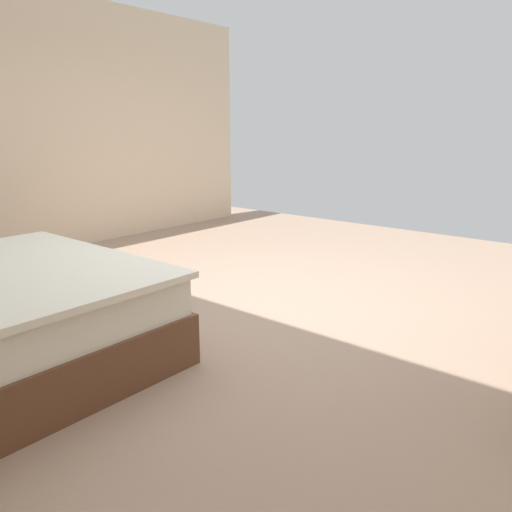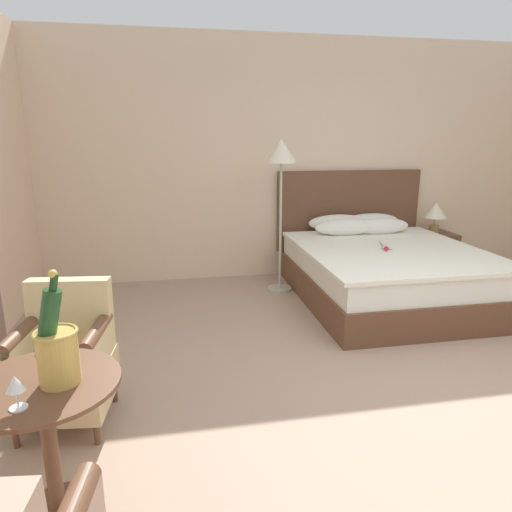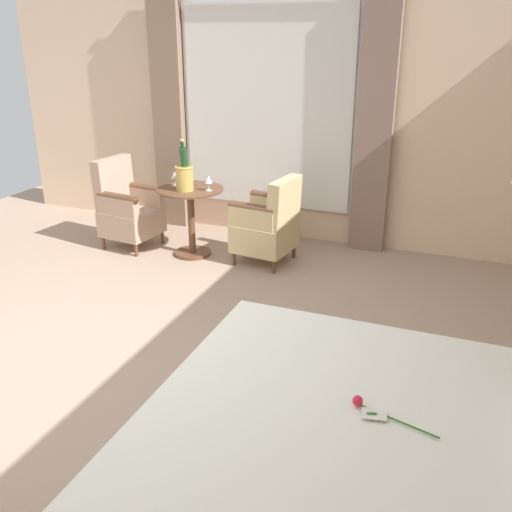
% 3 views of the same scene
% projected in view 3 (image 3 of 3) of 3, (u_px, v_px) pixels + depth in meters
% --- Properties ---
extents(ground_plane, '(7.84, 7.84, 0.00)m').
position_uv_depth(ground_plane, '(103.00, 378.00, 3.83)').
color(ground_plane, tan).
extents(wall_window_side, '(0.27, 6.38, 2.89)m').
position_uv_depth(wall_window_side, '(270.00, 105.00, 6.08)').
color(wall_window_side, beige).
rests_on(wall_window_side, ground).
extents(bed, '(1.88, 2.25, 1.32)m').
position_uv_depth(bed, '(411.00, 482.00, 2.48)').
color(bed, brown).
rests_on(bed, ground).
extents(side_table_round, '(0.67, 0.67, 0.71)m').
position_uv_depth(side_table_round, '(191.00, 213.00, 5.78)').
color(side_table_round, brown).
rests_on(side_table_round, ground).
extents(champagne_bucket, '(0.18, 0.18, 0.51)m').
position_uv_depth(champagne_bucket, '(184.00, 174.00, 5.56)').
color(champagne_bucket, tan).
rests_on(champagne_bucket, side_table_round).
extents(wine_glass_near_bucket, '(0.07, 0.07, 0.15)m').
position_uv_depth(wine_glass_near_bucket, '(209.00, 180.00, 5.57)').
color(wine_glass_near_bucket, white).
rests_on(wine_glass_near_bucket, side_table_round).
extents(wine_glass_near_edge, '(0.07, 0.07, 0.14)m').
position_uv_depth(wine_glass_near_edge, '(175.00, 176.00, 5.74)').
color(wine_glass_near_edge, white).
rests_on(wine_glass_near_edge, side_table_round).
extents(armchair_by_window, '(0.60, 0.61, 0.88)m').
position_uv_depth(armchair_by_window, '(268.00, 224.00, 5.60)').
color(armchair_by_window, brown).
rests_on(armchair_by_window, ground).
extents(armchair_facing_bed, '(0.59, 0.60, 0.94)m').
position_uv_depth(armchair_facing_bed, '(127.00, 208.00, 6.04)').
color(armchair_facing_bed, brown).
rests_on(armchair_facing_bed, ground).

